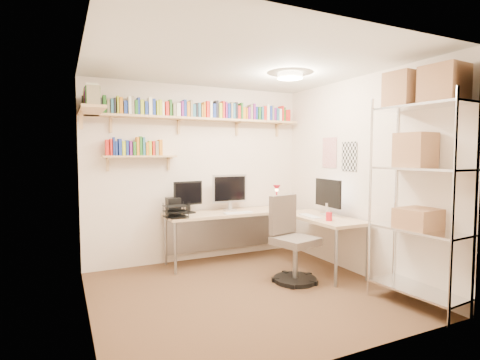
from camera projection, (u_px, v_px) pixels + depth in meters
ground at (245, 292)px, 4.14m from camera, size 3.20×3.20×0.00m
room_shell at (245, 152)px, 4.04m from camera, size 3.24×3.04×2.52m
wall_shelves at (175, 117)px, 4.99m from camera, size 3.12×1.09×0.80m
corner_desk at (246, 214)px, 5.16m from camera, size 2.19×1.81×1.23m
office_chair at (292, 245)px, 4.51m from camera, size 0.56×0.56×1.03m
wire_rack at (421, 144)px, 3.69m from camera, size 0.52×0.95×2.36m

